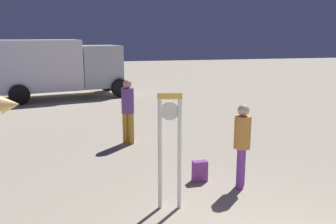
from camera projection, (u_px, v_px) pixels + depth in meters
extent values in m
cylinder|color=white|center=(160.00, 155.00, 6.19)|extent=(0.07, 0.07, 1.97)
cylinder|color=white|center=(179.00, 155.00, 6.20)|extent=(0.07, 0.07, 1.97)
cube|color=#F3C44E|center=(170.00, 96.00, 5.98)|extent=(0.43, 0.17, 0.10)
cylinder|color=silver|center=(170.00, 111.00, 6.07)|extent=(0.32, 0.11, 0.32)
cube|color=black|center=(170.00, 111.00, 6.09)|extent=(0.07, 0.03, 0.07)
cube|color=black|center=(170.00, 111.00, 6.09)|extent=(0.10, 0.03, 0.11)
cone|color=#FFCF6F|center=(10.00, 105.00, 4.72)|extent=(0.24, 0.27, 0.25)
cylinder|color=purple|center=(241.00, 166.00, 7.27)|extent=(0.15, 0.15, 0.83)
cylinder|color=purple|center=(240.00, 169.00, 7.12)|extent=(0.15, 0.15, 0.83)
cylinder|color=#CF873A|center=(242.00, 132.00, 7.04)|extent=(0.33, 0.33, 0.65)
sphere|color=#D0AF98|center=(243.00, 110.00, 6.95)|extent=(0.23, 0.23, 0.23)
cube|color=#863C91|center=(200.00, 171.00, 7.54)|extent=(0.31, 0.16, 0.44)
cube|color=purple|center=(198.00, 172.00, 7.65)|extent=(0.22, 0.04, 0.19)
cylinder|color=gold|center=(126.00, 128.00, 10.17)|extent=(0.17, 0.17, 0.89)
cylinder|color=gold|center=(131.00, 129.00, 10.11)|extent=(0.17, 0.17, 0.89)
cylinder|color=#704195|center=(128.00, 101.00, 9.97)|extent=(0.35, 0.35, 0.70)
sphere|color=tan|center=(127.00, 84.00, 9.87)|extent=(0.24, 0.24, 0.24)
cube|color=white|center=(30.00, 65.00, 16.92)|extent=(4.89, 3.27, 2.37)
cube|color=#BABFC2|center=(98.00, 66.00, 18.38)|extent=(2.41, 2.62, 2.07)
cube|color=black|center=(117.00, 57.00, 18.73)|extent=(0.43, 1.86, 0.91)
cylinder|color=black|center=(120.00, 88.00, 17.86)|extent=(0.93, 0.43, 0.90)
cylinder|color=black|center=(106.00, 83.00, 19.98)|extent=(0.93, 0.43, 0.90)
cylinder|color=black|center=(19.00, 95.00, 15.83)|extent=(0.93, 0.43, 0.90)
cylinder|color=black|center=(16.00, 88.00, 17.94)|extent=(0.93, 0.43, 0.90)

